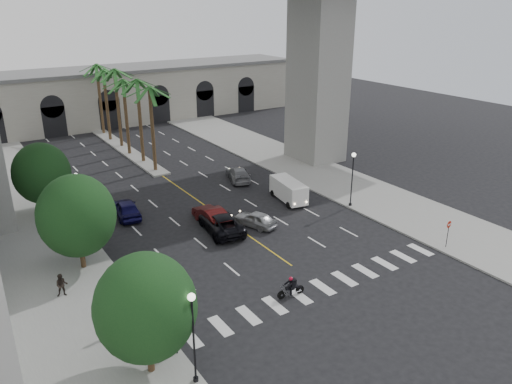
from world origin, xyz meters
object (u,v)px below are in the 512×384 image
Objects in this scene: car_b at (211,216)px; pedestrian_a at (138,296)px; lamp_post_left_far at (79,198)px; car_c at (221,223)px; traffic_signal_far at (147,284)px; pedestrian_b at (62,285)px; motorcycle_rider at (292,287)px; car_a at (255,219)px; cargo_van at (289,190)px; lamp_post_left_near at (193,331)px; traffic_signal_near at (175,317)px; car_e at (126,208)px; lamp_post_right at (352,175)px; car_d at (238,174)px; do_not_enter_sign at (448,229)px.

car_b is 2.70× the size of pedestrian_a.
car_c is (9.90, -6.03, -2.42)m from lamp_post_left_far.
traffic_signal_far is 2.29× the size of pedestrian_b.
motorcycle_rider is 0.51× the size of car_a.
traffic_signal_far is 21.69m from cargo_van.
lamp_post_left_near is at bearing -128.45° from cargo_van.
traffic_signal_near is at bearing 87.71° from lamp_post_left_near.
lamp_post_left_near reaches higher than traffic_signal_far.
cargo_van reaches higher than car_e.
lamp_post_left_far is 24.16m from lamp_post_right.
car_e is at bearing 153.38° from lamp_post_right.
car_e is (-13.53, -2.89, 0.10)m from car_d.
lamp_post_left_far reaches higher than car_d.
cargo_van is (18.69, 10.92, -1.36)m from traffic_signal_far.
lamp_post_left_near is 1.35× the size of car_a.
lamp_post_left_near is at bearing -123.99° from pedestrian_a.
car_e is (-8.65, 8.02, 0.15)m from car_a.
motorcycle_rider is 1.11× the size of pedestrian_a.
car_d is at bearing -119.27° from car_c.
car_a is at bearing -8.12° from pedestrian_a.
car_b reaches higher than motorcycle_rider.
car_b reaches higher than car_c.
lamp_post_left_far is at bearing 84.38° from pedestrian_b.
car_b is 3.06× the size of pedestrian_b.
lamp_post_right is 1.08× the size of car_d.
lamp_post_left_near is at bearing 28.06° from car_a.
pedestrian_a is at bearing 92.18° from traffic_signal_near.
traffic_signal_near is 20.30m from car_e.
pedestrian_a is 23.91m from do_not_enter_sign.
car_d is 13.83m from car_e.
traffic_signal_near is 17.49m from car_a.
car_b is 2.05× the size of do_not_enter_sign.
car_a is (12.90, 14.27, -2.55)m from lamp_post_left_near.
do_not_enter_sign is (23.22, 2.56, -1.49)m from lamp_post_left_near.
car_e is at bearing -42.41° from car_b.
cargo_van is (-4.01, 4.42, -2.07)m from lamp_post_right.
lamp_post_right is at bearing 152.84° from car_a.
do_not_enter_sign is at bearing 111.56° from car_a.
car_e is at bearing 38.63° from pedestrian_a.
car_e is at bearing 79.22° from lamp_post_left_near.
lamp_post_left_near is 1.11× the size of car_e.
car_b is 0.97× the size of cargo_van.
lamp_post_left_far reaches higher than pedestrian_b.
car_d is 24.96m from pedestrian_a.
lamp_post_left_near is at bearing 74.58° from car_d.
traffic_signal_far is at bearing -37.18° from pedestrian_b.
pedestrian_b is at bearing -112.45° from lamp_post_left_far.
car_c is (9.90, 14.97, -2.42)m from lamp_post_left_near.
traffic_signal_far is 13.07m from car_c.
car_b is at bearing 46.17° from traffic_signal_far.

